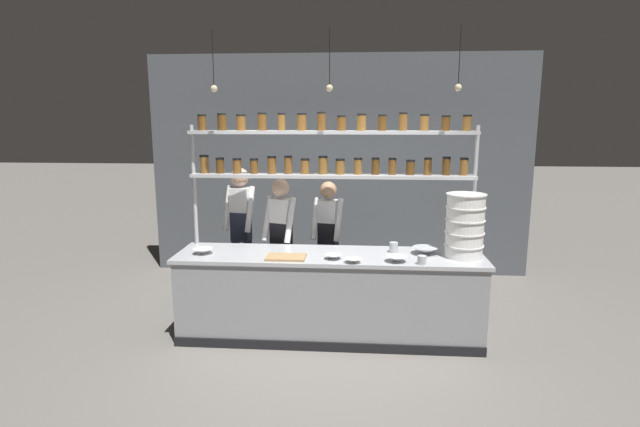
{
  "coord_description": "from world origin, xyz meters",
  "views": [
    {
      "loc": [
        0.29,
        -5.06,
        2.33
      ],
      "look_at": [
        -0.11,
        0.2,
        1.31
      ],
      "focal_mm": 28.0,
      "sensor_mm": 36.0,
      "label": 1
    }
  ],
  "objects_px": {
    "prep_bowl_center_back": "(333,257)",
    "serving_cup_by_board": "(394,247)",
    "container_stack": "(465,226)",
    "prep_bowl_center_front": "(425,251)",
    "chef_left": "(241,227)",
    "prep_bowl_far_left": "(353,261)",
    "prep_bowl_near_left": "(203,251)",
    "chef_center": "(281,238)",
    "prep_bowl_near_right": "(397,259)",
    "cutting_board": "(286,257)",
    "serving_cup_front": "(422,260)",
    "chef_right": "(328,237)",
    "spice_shelf_unit": "(330,156)"
  },
  "relations": [
    {
      "from": "cutting_board",
      "to": "serving_cup_front",
      "type": "height_order",
      "value": "serving_cup_front"
    },
    {
      "from": "prep_bowl_center_front",
      "to": "prep_bowl_center_back",
      "type": "bearing_deg",
      "value": -164.54
    },
    {
      "from": "cutting_board",
      "to": "prep_bowl_far_left",
      "type": "height_order",
      "value": "prep_bowl_far_left"
    },
    {
      "from": "chef_left",
      "to": "prep_bowl_center_back",
      "type": "xyz_separation_m",
      "value": [
        1.19,
        -1.03,
        -0.06
      ]
    },
    {
      "from": "chef_center",
      "to": "serving_cup_by_board",
      "type": "height_order",
      "value": "chef_center"
    },
    {
      "from": "chef_center",
      "to": "prep_bowl_near_right",
      "type": "height_order",
      "value": "chef_center"
    },
    {
      "from": "prep_bowl_center_back",
      "to": "serving_cup_front",
      "type": "bearing_deg",
      "value": -8.15
    },
    {
      "from": "chef_right",
      "to": "spice_shelf_unit",
      "type": "bearing_deg",
      "value": -71.36
    },
    {
      "from": "prep_bowl_far_left",
      "to": "serving_cup_by_board",
      "type": "relative_size",
      "value": 1.5
    },
    {
      "from": "prep_bowl_far_left",
      "to": "serving_cup_front",
      "type": "bearing_deg",
      "value": -0.7
    },
    {
      "from": "prep_bowl_center_back",
      "to": "serving_cup_by_board",
      "type": "relative_size",
      "value": 1.6
    },
    {
      "from": "chef_left",
      "to": "serving_cup_by_board",
      "type": "relative_size",
      "value": 15.78
    },
    {
      "from": "spice_shelf_unit",
      "to": "chef_left",
      "type": "relative_size",
      "value": 1.79
    },
    {
      "from": "cutting_board",
      "to": "prep_bowl_center_front",
      "type": "bearing_deg",
      "value": 10.83
    },
    {
      "from": "prep_bowl_near_left",
      "to": "prep_bowl_center_back",
      "type": "distance_m",
      "value": 1.38
    },
    {
      "from": "prep_bowl_near_left",
      "to": "prep_bowl_near_right",
      "type": "distance_m",
      "value": 2.01
    },
    {
      "from": "chef_left",
      "to": "chef_center",
      "type": "xyz_separation_m",
      "value": [
        0.54,
        -0.26,
        -0.07
      ]
    },
    {
      "from": "chef_right",
      "to": "prep_bowl_center_back",
      "type": "relative_size",
      "value": 9.01
    },
    {
      "from": "prep_bowl_center_front",
      "to": "prep_bowl_center_back",
      "type": "relative_size",
      "value": 1.53
    },
    {
      "from": "chef_center",
      "to": "container_stack",
      "type": "bearing_deg",
      "value": 0.94
    },
    {
      "from": "prep_bowl_center_front",
      "to": "prep_bowl_near_left",
      "type": "bearing_deg",
      "value": -175.81
    },
    {
      "from": "chef_center",
      "to": "prep_bowl_center_front",
      "type": "height_order",
      "value": "chef_center"
    },
    {
      "from": "serving_cup_by_board",
      "to": "chef_left",
      "type": "bearing_deg",
      "value": 158.25
    },
    {
      "from": "chef_left",
      "to": "prep_bowl_near_left",
      "type": "relative_size",
      "value": 8.21
    },
    {
      "from": "chef_left",
      "to": "prep_bowl_center_front",
      "type": "bearing_deg",
      "value": -10.27
    },
    {
      "from": "chef_center",
      "to": "prep_bowl_near_left",
      "type": "xyz_separation_m",
      "value": [
        -0.72,
        -0.68,
        0.01
      ]
    },
    {
      "from": "container_stack",
      "to": "cutting_board",
      "type": "height_order",
      "value": "container_stack"
    },
    {
      "from": "prep_bowl_near_right",
      "to": "serving_cup_by_board",
      "type": "height_order",
      "value": "serving_cup_by_board"
    },
    {
      "from": "prep_bowl_center_front",
      "to": "prep_bowl_far_left",
      "type": "relative_size",
      "value": 1.63
    },
    {
      "from": "spice_shelf_unit",
      "to": "chef_center",
      "type": "relative_size",
      "value": 1.9
    },
    {
      "from": "chef_left",
      "to": "prep_bowl_far_left",
      "type": "bearing_deg",
      "value": -30.05
    },
    {
      "from": "serving_cup_front",
      "to": "serving_cup_by_board",
      "type": "relative_size",
      "value": 0.8
    },
    {
      "from": "chef_left",
      "to": "chef_right",
      "type": "bearing_deg",
      "value": 7.5
    },
    {
      "from": "chef_center",
      "to": "prep_bowl_far_left",
      "type": "distance_m",
      "value": 1.23
    },
    {
      "from": "chef_left",
      "to": "cutting_board",
      "type": "xyz_separation_m",
      "value": [
        0.71,
        -1.04,
        -0.08
      ]
    },
    {
      "from": "container_stack",
      "to": "cutting_board",
      "type": "relative_size",
      "value": 1.64
    },
    {
      "from": "prep_bowl_center_front",
      "to": "serving_cup_front",
      "type": "xyz_separation_m",
      "value": [
        -0.08,
        -0.39,
        0.01
      ]
    },
    {
      "from": "chef_center",
      "to": "prep_bowl_center_front",
      "type": "xyz_separation_m",
      "value": [
        1.61,
        -0.51,
        0.02
      ]
    },
    {
      "from": "spice_shelf_unit",
      "to": "cutting_board",
      "type": "height_order",
      "value": "spice_shelf_unit"
    },
    {
      "from": "chef_right",
      "to": "serving_cup_by_board",
      "type": "height_order",
      "value": "chef_right"
    },
    {
      "from": "chef_right",
      "to": "prep_bowl_center_front",
      "type": "bearing_deg",
      "value": -20.79
    },
    {
      "from": "prep_bowl_near_left",
      "to": "serving_cup_front",
      "type": "xyz_separation_m",
      "value": [
        2.25,
        -0.22,
        0.02
      ]
    },
    {
      "from": "cutting_board",
      "to": "prep_bowl_near_left",
      "type": "bearing_deg",
      "value": 173.38
    },
    {
      "from": "container_stack",
      "to": "prep_bowl_center_front",
      "type": "bearing_deg",
      "value": 168.36
    },
    {
      "from": "chef_center",
      "to": "prep_bowl_center_back",
      "type": "height_order",
      "value": "chef_center"
    },
    {
      "from": "chef_center",
      "to": "prep_bowl_near_right",
      "type": "xyz_separation_m",
      "value": [
        1.28,
        -0.82,
        0.01
      ]
    },
    {
      "from": "container_stack",
      "to": "serving_cup_front",
      "type": "xyz_separation_m",
      "value": [
        -0.46,
        -0.31,
        -0.28
      ]
    },
    {
      "from": "chef_left",
      "to": "serving_cup_front",
      "type": "xyz_separation_m",
      "value": [
        2.06,
        -1.15,
        -0.04
      ]
    },
    {
      "from": "cutting_board",
      "to": "prep_bowl_near_left",
      "type": "distance_m",
      "value": 0.9
    },
    {
      "from": "prep_bowl_center_front",
      "to": "serving_cup_by_board",
      "type": "xyz_separation_m",
      "value": [
        -0.33,
        0.04,
        0.02
      ]
    }
  ]
}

